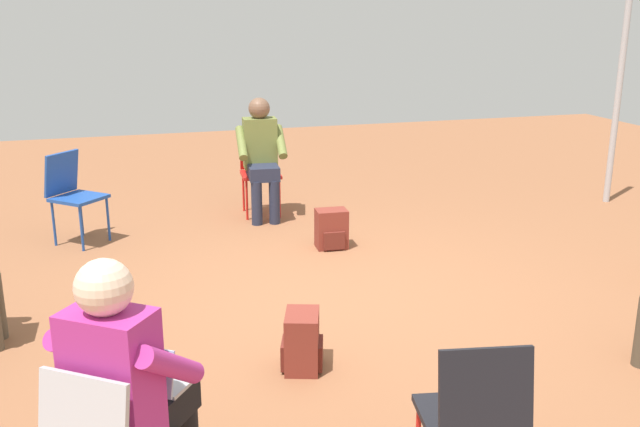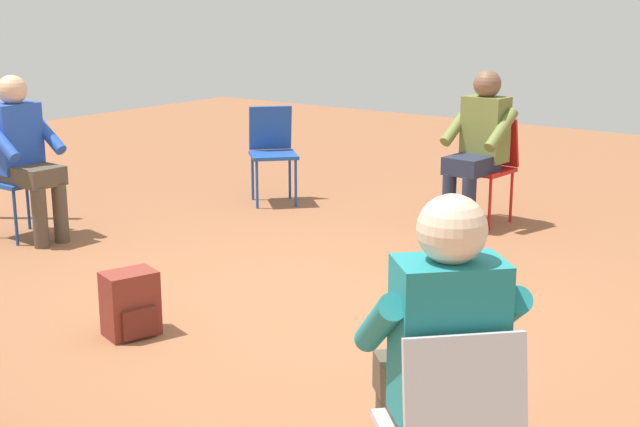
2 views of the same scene
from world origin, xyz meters
name	(u,v)px [view 2 (image 2 of 2)]	position (x,y,z in m)	size (l,w,h in m)	color
ground_plane	(308,308)	(0.00, 0.00, 0.00)	(15.76, 15.76, 0.00)	brown
chair_southwest	(272,147)	(-2.04, -1.94, 0.50)	(0.58, 0.59, 0.85)	#1E4799
chair_west	(488,162)	(-2.54, -0.08, 0.50)	(0.47, 0.43, 0.85)	red
chair_south	(13,173)	(0.02, -2.80, 0.50)	(0.41, 0.45, 0.85)	#1E4799
person_in_blue	(24,149)	(0.03, -2.63, 0.69)	(0.50, 0.53, 1.24)	#4C4233
person_in_olive	(479,140)	(-2.37, -0.09, 0.69)	(0.54, 0.52, 1.24)	#23283D
person_in_teal	(439,351)	(1.58, 1.73, 0.69)	(0.63, 0.63, 1.24)	#4C4233
backpack_near_laptop_user	(130,307)	(0.91, -0.53, 0.16)	(0.33, 0.30, 0.36)	maroon
backpack_by_empty_chair	(452,246)	(-1.22, 0.31, 0.16)	(0.26, 0.29, 0.36)	maroon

